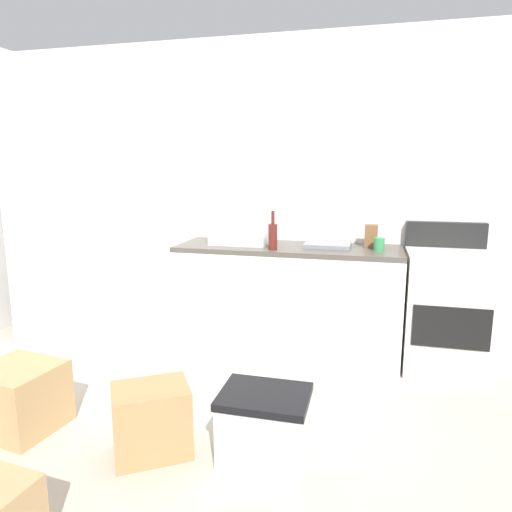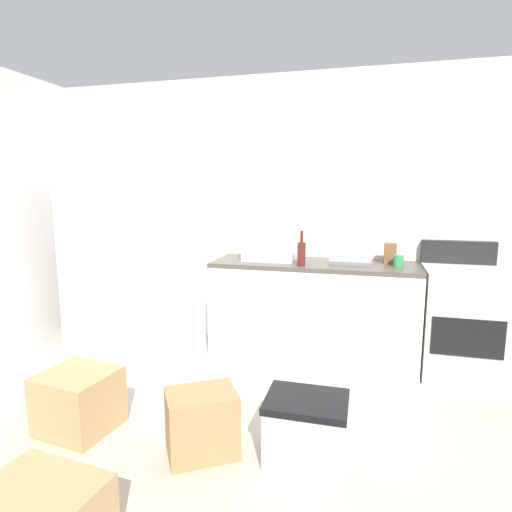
# 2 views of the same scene
# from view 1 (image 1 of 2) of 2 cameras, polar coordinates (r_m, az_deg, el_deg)

# --- Properties ---
(ground_plane) EXTENTS (6.00, 6.00, 0.00)m
(ground_plane) POSITION_cam_1_polar(r_m,az_deg,el_deg) (2.99, -6.67, -19.69)
(ground_plane) COLOR #B2A899
(wall_back) EXTENTS (5.00, 0.10, 2.60)m
(wall_back) POSITION_cam_1_polar(r_m,az_deg,el_deg) (4.07, 0.77, 7.80)
(wall_back) COLOR silver
(wall_back) RESTS_ON ground_plane
(kitchen_counter) EXTENTS (1.80, 0.60, 0.90)m
(kitchen_counter) POSITION_cam_1_polar(r_m,az_deg,el_deg) (3.81, 3.91, -5.44)
(kitchen_counter) COLOR silver
(kitchen_counter) RESTS_ON ground_plane
(refrigerator) EXTENTS (0.68, 0.66, 1.75)m
(refrigerator) POSITION_cam_1_polar(r_m,az_deg,el_deg) (4.50, -22.76, 1.84)
(refrigerator) COLOR white
(refrigerator) RESTS_ON ground_plane
(stove_oven) EXTENTS (0.60, 0.61, 1.10)m
(stove_oven) POSITION_cam_1_polar(r_m,az_deg,el_deg) (3.80, 22.46, -6.07)
(stove_oven) COLOR silver
(stove_oven) RESTS_ON ground_plane
(microwave) EXTENTS (0.46, 0.34, 0.27)m
(microwave) POSITION_cam_1_polar(r_m,az_deg,el_deg) (3.82, -1.92, 3.59)
(microwave) COLOR white
(microwave) RESTS_ON kitchen_counter
(sink_basin) EXTENTS (0.36, 0.32, 0.03)m
(sink_basin) POSITION_cam_1_polar(r_m,az_deg,el_deg) (3.73, 8.93, 1.44)
(sink_basin) COLOR slate
(sink_basin) RESTS_ON kitchen_counter
(wine_bottle) EXTENTS (0.07, 0.07, 0.30)m
(wine_bottle) POSITION_cam_1_polar(r_m,az_deg,el_deg) (3.51, 2.11, 2.55)
(wine_bottle) COLOR #591E19
(wine_bottle) RESTS_ON kitchen_counter
(coffee_mug) EXTENTS (0.08, 0.08, 0.10)m
(coffee_mug) POSITION_cam_1_polar(r_m,az_deg,el_deg) (3.60, 15.06, 1.42)
(coffee_mug) COLOR #338C4C
(coffee_mug) RESTS_ON kitchen_counter
(knife_block) EXTENTS (0.10, 0.10, 0.18)m
(knife_block) POSITION_cam_1_polar(r_m,az_deg,el_deg) (3.74, 14.12, 2.42)
(knife_block) COLOR brown
(knife_block) RESTS_ON kitchen_counter
(cardboard_box_medium) EXTENTS (0.49, 0.46, 0.38)m
(cardboard_box_medium) POSITION_cam_1_polar(r_m,az_deg,el_deg) (2.66, -12.87, -19.30)
(cardboard_box_medium) COLOR #A37A4C
(cardboard_box_medium) RESTS_ON ground_plane
(cardboard_box_small) EXTENTS (0.49, 0.46, 0.38)m
(cardboard_box_small) POSITION_cam_1_polar(r_m,az_deg,el_deg) (3.14, -27.32, -15.36)
(cardboard_box_small) COLOR tan
(cardboard_box_small) RESTS_ON ground_plane
(storage_bin) EXTENTS (0.46, 0.36, 0.38)m
(storage_bin) POSITION_cam_1_polar(r_m,az_deg,el_deg) (2.55, 1.06, -20.40)
(storage_bin) COLOR silver
(storage_bin) RESTS_ON ground_plane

